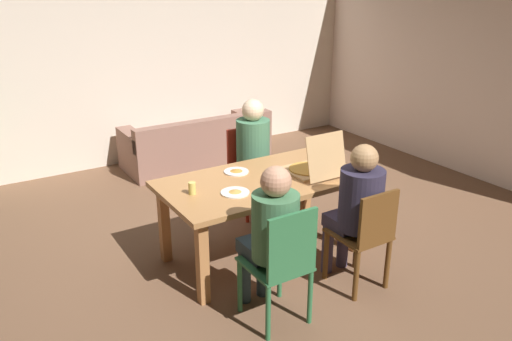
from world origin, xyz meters
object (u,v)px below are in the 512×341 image
Objects in this scene: person_2 at (271,229)px; plate_0 at (236,171)px; chair_1 at (249,165)px; plate_1 at (235,192)px; drinking_glass_0 at (324,151)px; chair_0 at (366,236)px; chair_2 at (283,262)px; dining_table at (262,189)px; person_1 at (256,149)px; drinking_glass_1 at (192,188)px; person_0 at (357,202)px; pizza_box_0 at (312,167)px; couch at (197,146)px.

person_2 reaches higher than plate_0.
person_2 reaches higher than chair_1.
drinking_glass_0 is (1.18, 0.30, 0.06)m from plate_1.
chair_0 is 1.17m from drinking_glass_0.
plate_1 is (0.06, 0.63, 0.05)m from person_2.
chair_2 is 6.74× the size of drinking_glass_0.
dining_table is 1.46× the size of person_2.
person_1 reaches higher than plate_1.
drinking_glass_1 is (-0.55, -0.24, 0.04)m from plate_0.
person_1 is at bearing 63.94° from chair_2.
person_0 is 0.65m from pizza_box_0.
chair_0 is at bearing 2.69° from chair_2.
plate_0 is at bearing -135.58° from person_1.
plate_1 is (-0.78, -1.08, 0.25)m from chair_1.
person_2 is 1.56m from drinking_glass_0.
person_2 is (-0.84, -1.56, -0.02)m from person_1.
person_0 reaches higher than chair_0.
chair_1 is at bearing 65.69° from dining_table.
person_0 is 5.17× the size of plate_1.
chair_1 reaches higher than plate_0.
couch is (1.00, 3.49, -0.27)m from chair_2.
chair_0 is at bearing -43.65° from plate_1.
chair_2 reaches higher than chair_1.
person_1 is 5.29× the size of plate_1.
pizza_box_0 is at bearing -87.99° from chair_1.
person_2 is at bearing -142.97° from drinking_glass_0.
person_0 is at bearing -90.00° from person_1.
chair_1 reaches higher than drinking_glass_1.
person_2 is (-0.84, -1.71, 0.20)m from chair_1.
dining_table is at bearing 115.04° from chair_0.
chair_0 is 0.73× the size of person_0.
chair_0 reaches higher than couch.
pizza_box_0 is (0.87, 0.66, 0.09)m from person_2.
chair_2 is 9.22× the size of drinking_glass_1.
dining_table is 17.26× the size of drinking_glass_1.
pizza_box_0 is at bearing -87.66° from person_1.
plate_0 is at bearing 23.56° from drinking_glass_1.
person_1 is (0.42, 0.78, 0.08)m from dining_table.
person_1 reaches higher than chair_2.
person_0 is 1.16m from plate_0.
chair_1 is 0.47× the size of couch.
person_2 reaches higher than chair_0.
person_0 is 1.55m from person_1.
chair_0 reaches higher than drinking_glass_1.
chair_2 is 1.93× the size of pizza_box_0.
person_1 is 0.75m from drinking_glass_0.
drinking_glass_0 is (0.93, -0.11, 0.06)m from plate_0.
chair_2 reaches higher than dining_table.
pizza_box_0 is 0.25× the size of couch.
plate_0 is at bearing 114.76° from chair_0.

